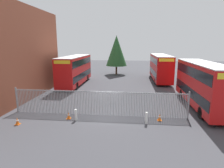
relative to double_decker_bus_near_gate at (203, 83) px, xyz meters
name	(u,v)px	position (x,y,z in m)	size (l,w,h in m)	color
ground_plane	(115,93)	(-9.10, 4.60, -2.42)	(100.00, 100.00, 0.00)	#3D3D42
palisade_fence	(99,102)	(-9.87, -3.40, -1.24)	(15.43, 0.14, 2.35)	gray
double_decker_bus_near_gate	(203,83)	(0.00, 0.00, 0.00)	(2.54, 10.81, 4.42)	red
double_decker_bus_behind_fence_left	(75,69)	(-15.71, 9.03, 0.00)	(2.54, 10.81, 4.42)	red
double_decker_bus_behind_fence_right	(160,67)	(-2.14, 13.67, 0.00)	(2.54, 10.81, 4.42)	#B70C0C
bollard_near_left	(76,115)	(-11.53, -4.77, -1.95)	(0.20, 0.20, 0.95)	silver
bollard_center_front	(146,118)	(-5.79, -4.88, -1.95)	(0.20, 0.20, 0.95)	silver
traffic_cone_by_gate	(160,117)	(-4.65, -4.11, -2.13)	(0.34, 0.34, 0.59)	orange
traffic_cone_mid_forecourt	(69,115)	(-12.25, -4.51, -2.13)	(0.34, 0.34, 0.59)	orange
traffic_cone_near_kerb	(17,121)	(-15.86, -6.10, -2.13)	(0.34, 0.34, 0.59)	orange
traffic_light_kerbside	(218,89)	(-0.72, -5.00, 0.56)	(0.28, 0.33, 4.30)	black
tree_tall_back	(116,51)	(-10.19, 19.68, 2.48)	(4.27, 4.27, 7.97)	#4C3823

